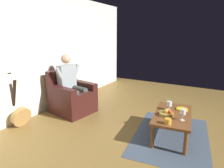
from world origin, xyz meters
name	(u,v)px	position (x,y,z in m)	size (l,w,h in m)	color
ground_plane	(163,141)	(0.00, 0.00, 0.00)	(7.39, 7.39, 0.00)	brown
wall_back	(41,53)	(0.00, -2.64, 1.27)	(6.56, 0.06, 2.53)	silver
rug	(171,136)	(-0.21, 0.08, 0.00)	(1.72, 1.16, 0.01)	#3B4858
armchair	(72,98)	(-0.22, -2.06, 0.32)	(0.85, 0.90, 0.91)	#371613
person_seated	(71,82)	(-0.22, -2.07, 0.67)	(0.66, 0.65, 1.25)	#919A9E
coffee_table	(172,117)	(-0.21, 0.08, 0.35)	(1.08, 0.68, 0.40)	brown
guitar	(21,115)	(0.77, -2.44, 0.22)	(0.37, 0.34, 1.00)	#AE8346
wine_glass_near	(183,113)	(-0.03, 0.25, 0.53)	(0.08, 0.08, 0.18)	silver
wine_glass_far	(169,104)	(-0.35, -0.02, 0.51)	(0.08, 0.08, 0.15)	silver
fruit_bowl	(167,113)	(-0.09, 0.00, 0.45)	(0.22, 0.22, 0.11)	olive
decorative_dish	(182,109)	(-0.45, 0.18, 0.42)	(0.19, 0.19, 0.02)	gold
candle_jar	(168,121)	(0.20, 0.10, 0.45)	(0.09, 0.09, 0.08)	gold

